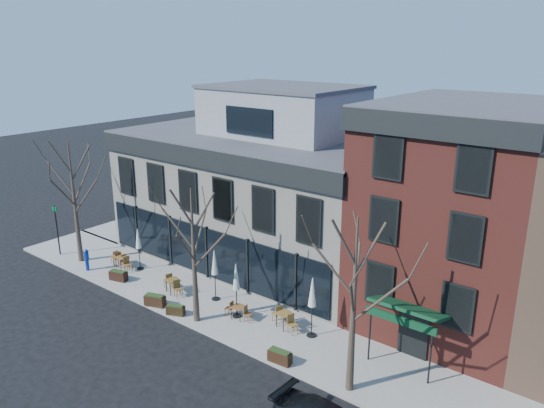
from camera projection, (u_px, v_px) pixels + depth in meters
The scene contains 23 objects.
ground at pixel (209, 281), 31.94m from camera, with size 120.00×120.00×0.00m, color black.
sidewalk_front at pixel (224, 310), 28.38m from camera, with size 33.50×4.70×0.15m, color gray.
sidewalk_side at pixel (163, 218), 43.07m from camera, with size 4.50×12.00×0.15m, color gray.
corner_building at pixel (263, 188), 34.28m from camera, with size 18.39×10.39×11.10m.
red_brick_building at pixel (463, 214), 26.29m from camera, with size 8.20×11.78×11.18m.
tree_corner at pixel (74, 200), 33.31m from camera, with size 3.93×3.98×7.92m.
tree_mid at pixel (194, 254), 26.10m from camera, with size 3.50×3.55×7.04m.
tree_right at pixel (354, 304), 20.70m from camera, with size 3.72×3.77×7.48m.
sign_pole at pixel (57, 227), 34.92m from camera, with size 0.50×0.10×3.40m.
call_box at pixel (87, 259), 32.85m from camera, with size 0.28×0.28×1.43m.
cafe_set_0 at pixel (122, 261), 33.19m from camera, with size 1.85×0.80×0.96m.
cafe_set_1 at pixel (120, 259), 33.64m from camera, with size 1.63×0.68×0.85m.
cafe_set_2 at pixel (173, 284), 30.03m from camera, with size 1.87×0.96×0.96m.
cafe_set_4 at pixel (238, 311), 27.22m from camera, with size 1.63×0.73×0.84m.
cafe_set_5 at pixel (285, 318), 26.36m from camera, with size 1.87×0.98×0.96m.
umbrella_0 at pixel (138, 241), 32.70m from camera, with size 0.43×0.43×2.67m.
umbrella_2 at pixel (215, 265), 28.75m from camera, with size 0.47×0.47×2.91m.
umbrella_3 at pixel (236, 280), 26.93m from camera, with size 0.47×0.47×2.96m.
umbrella_4 at pixel (312, 295), 25.11m from camera, with size 0.49×0.49×3.07m.
planter_0 at pixel (118, 275), 31.61m from camera, with size 1.18×0.71×0.62m.
planter_1 at pixel (155, 300), 28.59m from camera, with size 1.23×0.81×0.64m.
planter_2 at pixel (176, 310), 27.67m from camera, with size 1.03×0.74×0.54m.
planter_3 at pixel (280, 356), 23.55m from camera, with size 1.12×0.53×0.61m.
Camera 1 is at (21.05, -20.47, 13.92)m, focal length 35.00 mm.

